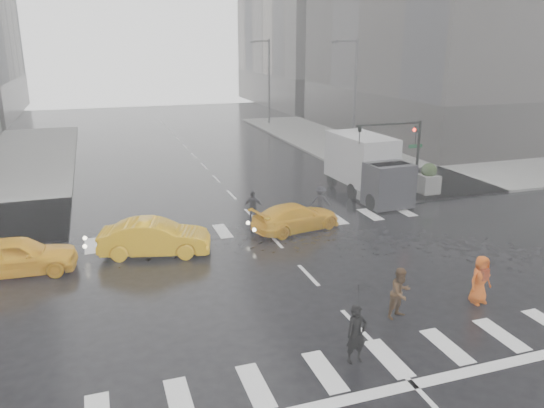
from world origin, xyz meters
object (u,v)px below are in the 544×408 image
object	(u,v)px
box_truck	(368,165)
pedestrian_brown	(401,293)
traffic_signal_pole	(403,144)
taxi_mid	(155,238)
pedestrian_orange	(480,280)
taxi_front	(17,256)

from	to	relation	value
box_truck	pedestrian_brown	bearing A→B (deg)	-116.75
traffic_signal_pole	taxi_mid	xyz separation A→B (m)	(-14.39, -3.93, -2.45)
traffic_signal_pole	pedestrian_orange	distance (m)	12.96
pedestrian_orange	box_truck	world-z (taller)	box_truck
taxi_front	taxi_mid	size ratio (longest dim) A/B	0.96
pedestrian_orange	box_truck	distance (m)	13.54
pedestrian_orange	taxi_front	xyz separation A→B (m)	(-15.46, 7.78, -0.12)
taxi_mid	box_truck	bearing A→B (deg)	-54.29
pedestrian_orange	taxi_mid	world-z (taller)	pedestrian_orange
traffic_signal_pole	taxi_mid	distance (m)	15.12
traffic_signal_pole	pedestrian_orange	xyz separation A→B (m)	(-4.27, -12.01, -2.34)
box_truck	taxi_front	bearing A→B (deg)	-166.01
box_truck	pedestrian_orange	bearing A→B (deg)	-104.44
box_truck	traffic_signal_pole	bearing A→B (deg)	-41.35
traffic_signal_pole	taxi_mid	size ratio (longest dim) A/B	0.97
pedestrian_orange	taxi_front	bearing A→B (deg)	146.92
pedestrian_brown	taxi_front	xyz separation A→B (m)	(-12.31, 7.78, -0.11)
pedestrian_orange	box_truck	size ratio (longest dim) A/B	0.27
pedestrian_orange	taxi_front	distance (m)	17.31
taxi_front	taxi_mid	bearing A→B (deg)	-83.37
traffic_signal_pole	pedestrian_brown	distance (m)	14.31
pedestrian_orange	box_truck	xyz separation A→B (m)	(2.76, 13.22, 0.98)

